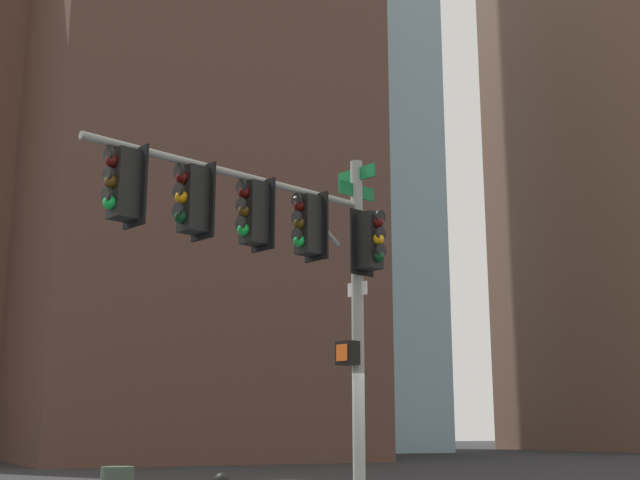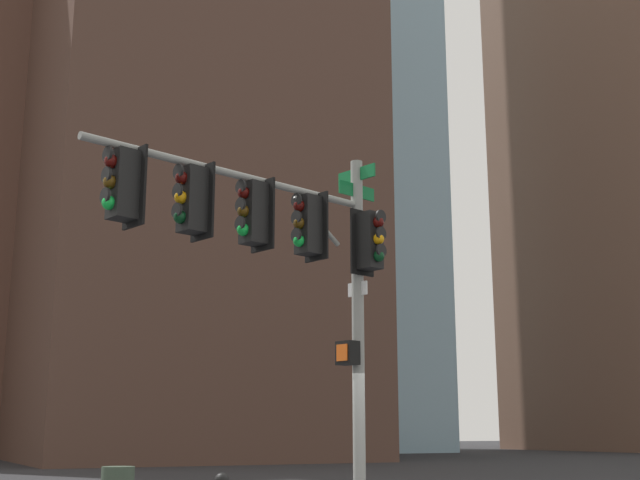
% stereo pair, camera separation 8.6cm
% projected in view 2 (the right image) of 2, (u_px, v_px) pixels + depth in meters
% --- Properties ---
extents(signal_pole_assembly, '(1.96, 5.62, 6.29)m').
position_uv_depth(signal_pole_assembly, '(283.00, 245.00, 13.74)').
color(signal_pole_assembly, gray).
rests_on(signal_pole_assembly, ground_plane).
extents(building_brick_nearside, '(22.43, 17.44, 47.82)m').
position_uv_depth(building_brick_nearside, '(180.00, 70.00, 53.93)').
color(building_brick_nearside, '#4C3328').
rests_on(building_brick_nearside, ground_plane).
extents(building_brick_farside, '(20.83, 17.00, 50.70)m').
position_uv_depth(building_brick_farside, '(639.00, 155.00, 75.01)').
color(building_brick_farside, '#845B47').
rests_on(building_brick_farside, ground_plane).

